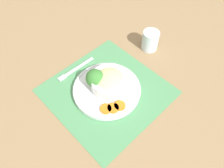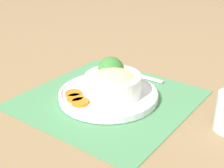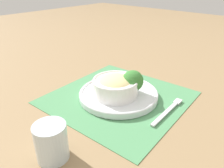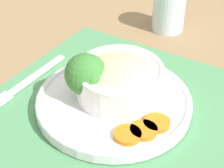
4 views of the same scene
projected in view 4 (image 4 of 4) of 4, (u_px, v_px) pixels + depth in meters
The scene contains 10 objects.
ground_plane at pixel (114, 108), 0.66m from camera, with size 4.00×4.00×0.00m, color #8C704C.
placemat at pixel (114, 107), 0.66m from camera, with size 0.45×0.45×0.00m.
plate at pixel (114, 101), 0.65m from camera, with size 0.27×0.27×0.02m.
bowl at pixel (122, 79), 0.63m from camera, with size 0.15×0.15×0.07m.
broccoli_floret at pixel (86, 75), 0.62m from camera, with size 0.07×0.07×0.09m.
carrot_slice_near at pixel (127, 135), 0.57m from camera, with size 0.04×0.04×0.01m.
carrot_slice_middle at pixel (144, 130), 0.58m from camera, with size 0.04×0.04×0.01m.
carrot_slice_far at pixel (157, 123), 0.59m from camera, with size 0.04×0.04×0.01m.
water_glass at pixel (168, 13), 0.87m from camera, with size 0.07×0.07×0.09m.
fork at pixel (25, 83), 0.71m from camera, with size 0.02×0.18×0.01m.
Camera 4 is at (-0.29, 0.41, 0.43)m, focal length 60.00 mm.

